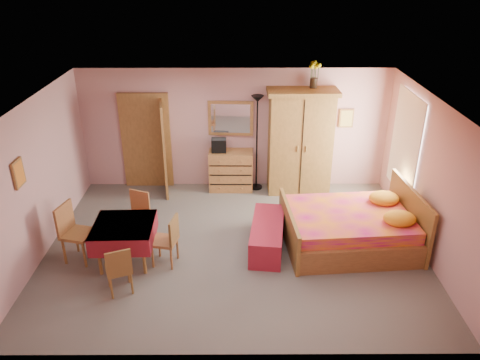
{
  "coord_description": "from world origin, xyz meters",
  "views": [
    {
      "loc": [
        0.07,
        -6.95,
        4.62
      ],
      "look_at": [
        0.1,
        0.3,
        1.15
      ],
      "focal_mm": 35.0,
      "sensor_mm": 36.0,
      "label": 1
    }
  ],
  "objects_px": {
    "bed": "(350,219)",
    "chair_south": "(119,268)",
    "dining_table": "(126,243)",
    "sunflower_vase": "(314,74)",
    "wall_mirror": "(231,118)",
    "chair_east": "(164,240)",
    "chair_west": "(78,233)",
    "floor_lamp": "(257,144)",
    "wardrobe": "(300,142)",
    "chest_of_drawers": "(231,170)",
    "chair_north": "(136,217)",
    "stereo": "(219,145)",
    "bench": "(267,235)"
  },
  "relations": [
    {
      "from": "chair_west",
      "to": "chair_north",
      "type": "bearing_deg",
      "value": 144.04
    },
    {
      "from": "chair_west",
      "to": "wardrobe",
      "type": "bearing_deg",
      "value": 138.07
    },
    {
      "from": "dining_table",
      "to": "chair_north",
      "type": "distance_m",
      "value": 0.73
    },
    {
      "from": "floor_lamp",
      "to": "sunflower_vase",
      "type": "bearing_deg",
      "value": 1.05
    },
    {
      "from": "chair_south",
      "to": "chest_of_drawers",
      "type": "bearing_deg",
      "value": 43.11
    },
    {
      "from": "chest_of_drawers",
      "to": "chair_south",
      "type": "distance_m",
      "value": 3.84
    },
    {
      "from": "sunflower_vase",
      "to": "chair_east",
      "type": "xyz_separation_m",
      "value": [
        -2.73,
        -2.82,
        -2.07
      ]
    },
    {
      "from": "bed",
      "to": "chair_south",
      "type": "relative_size",
      "value": 2.73
    },
    {
      "from": "bench",
      "to": "chair_east",
      "type": "distance_m",
      "value": 1.79
    },
    {
      "from": "bench",
      "to": "wardrobe",
      "type": "bearing_deg",
      "value": 70.66
    },
    {
      "from": "floor_lamp",
      "to": "chair_west",
      "type": "distance_m",
      "value": 4.09
    },
    {
      "from": "stereo",
      "to": "chair_north",
      "type": "height_order",
      "value": "stereo"
    },
    {
      "from": "stereo",
      "to": "bed",
      "type": "height_order",
      "value": "stereo"
    },
    {
      "from": "wall_mirror",
      "to": "bed",
      "type": "distance_m",
      "value": 3.35
    },
    {
      "from": "chair_north",
      "to": "wardrobe",
      "type": "bearing_deg",
      "value": -125.58
    },
    {
      "from": "wardrobe",
      "to": "bench",
      "type": "xyz_separation_m",
      "value": [
        -0.79,
        -2.25,
        -0.88
      ]
    },
    {
      "from": "chair_east",
      "to": "chest_of_drawers",
      "type": "bearing_deg",
      "value": -9.56
    },
    {
      "from": "stereo",
      "to": "chair_east",
      "type": "distance_m",
      "value": 2.93
    },
    {
      "from": "wall_mirror",
      "to": "stereo",
      "type": "xyz_separation_m",
      "value": [
        -0.25,
        -0.21,
        -0.52
      ]
    },
    {
      "from": "sunflower_vase",
      "to": "chair_south",
      "type": "distance_m",
      "value": 5.28
    },
    {
      "from": "wardrobe",
      "to": "chair_west",
      "type": "xyz_separation_m",
      "value": [
        -3.94,
        -2.6,
        -0.61
      ]
    },
    {
      "from": "bench",
      "to": "chair_north",
      "type": "height_order",
      "value": "chair_north"
    },
    {
      "from": "wall_mirror",
      "to": "chair_north",
      "type": "relative_size",
      "value": 1.09
    },
    {
      "from": "stereo",
      "to": "sunflower_vase",
      "type": "relative_size",
      "value": 0.58
    },
    {
      "from": "stereo",
      "to": "wardrobe",
      "type": "relative_size",
      "value": 0.14
    },
    {
      "from": "chair_north",
      "to": "bed",
      "type": "bearing_deg",
      "value": -160.67
    },
    {
      "from": "chair_south",
      "to": "bed",
      "type": "bearing_deg",
      "value": -2.8
    },
    {
      "from": "floor_lamp",
      "to": "chair_north",
      "type": "relative_size",
      "value": 2.39
    },
    {
      "from": "bed",
      "to": "dining_table",
      "type": "height_order",
      "value": "bed"
    },
    {
      "from": "chest_of_drawers",
      "to": "chair_north",
      "type": "bearing_deg",
      "value": -129.57
    },
    {
      "from": "wardrobe",
      "to": "chair_west",
      "type": "relative_size",
      "value": 2.21
    },
    {
      "from": "wall_mirror",
      "to": "chair_west",
      "type": "height_order",
      "value": "wall_mirror"
    },
    {
      "from": "sunflower_vase",
      "to": "wall_mirror",
      "type": "bearing_deg",
      "value": 174.94
    },
    {
      "from": "sunflower_vase",
      "to": "chair_west",
      "type": "distance_m",
      "value": 5.35
    },
    {
      "from": "chest_of_drawers",
      "to": "bed",
      "type": "relative_size",
      "value": 0.42
    },
    {
      "from": "chair_north",
      "to": "chair_west",
      "type": "relative_size",
      "value": 0.86
    },
    {
      "from": "chair_south",
      "to": "chair_west",
      "type": "bearing_deg",
      "value": 114.09
    },
    {
      "from": "chair_north",
      "to": "dining_table",
      "type": "bearing_deg",
      "value": 110.29
    },
    {
      "from": "floor_lamp",
      "to": "chair_west",
      "type": "height_order",
      "value": "floor_lamp"
    },
    {
      "from": "bed",
      "to": "chair_south",
      "type": "bearing_deg",
      "value": -165.77
    },
    {
      "from": "bench",
      "to": "chair_west",
      "type": "bearing_deg",
      "value": -173.75
    },
    {
      "from": "bed",
      "to": "dining_table",
      "type": "bearing_deg",
      "value": -177.05
    },
    {
      "from": "bench",
      "to": "dining_table",
      "type": "bearing_deg",
      "value": -170.33
    },
    {
      "from": "chest_of_drawers",
      "to": "chair_west",
      "type": "height_order",
      "value": "chair_west"
    },
    {
      "from": "wardrobe",
      "to": "bed",
      "type": "height_order",
      "value": "wardrobe"
    },
    {
      "from": "stereo",
      "to": "sunflower_vase",
      "type": "bearing_deg",
      "value": 1.86
    },
    {
      "from": "bench",
      "to": "dining_table",
      "type": "height_order",
      "value": "dining_table"
    },
    {
      "from": "chair_north",
      "to": "chair_east",
      "type": "height_order",
      "value": "same"
    },
    {
      "from": "chair_north",
      "to": "chair_east",
      "type": "bearing_deg",
      "value": 151.38
    },
    {
      "from": "floor_lamp",
      "to": "wardrobe",
      "type": "bearing_deg",
      "value": -5.41
    }
  ]
}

